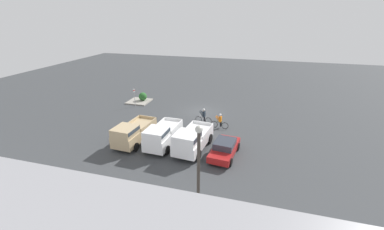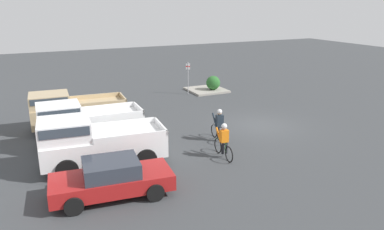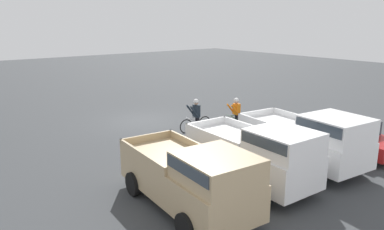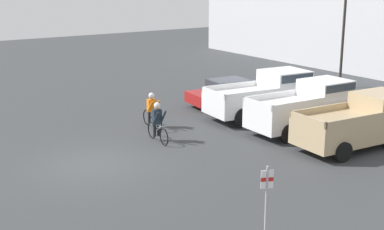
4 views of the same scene
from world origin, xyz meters
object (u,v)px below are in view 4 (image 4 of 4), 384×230
Objects in this scene: pickup_truck_1 at (307,106)px; fire_lane_sign at (266,205)px; pickup_truck_0 at (266,94)px; lamppost at (344,24)px; pickup_truck_2 at (361,121)px; cyclist_1 at (152,110)px; sedan_0 at (228,93)px; cyclist_0 at (157,122)px.

pickup_truck_1 is 11.65m from fire_lane_sign.
pickup_truck_1 is 2.01× the size of fire_lane_sign.
pickup_truck_0 is 0.82× the size of lamppost.
pickup_truck_0 is 1.03× the size of pickup_truck_2.
pickup_truck_1 is 2.82m from pickup_truck_2.
pickup_truck_2 is at bearing -45.50° from lamppost.
fire_lane_sign is at bearing -17.30° from cyclist_1.
cyclist_0 is at bearing -62.25° from sedan_0.
fire_lane_sign reaches higher than sedan_0.
cyclist_1 is (-4.26, -5.36, -0.30)m from pickup_truck_1.
sedan_0 is 1.82× the size of fire_lane_sign.
lamppost is (-12.95, 17.64, 2.33)m from fire_lane_sign.
pickup_truck_1 is at bearing 129.45° from fire_lane_sign.
lamppost is at bearing 126.29° from fire_lane_sign.
pickup_truck_2 is 0.79× the size of lamppost.
cyclist_1 is at bearing -128.43° from pickup_truck_1.
sedan_0 is 0.90× the size of pickup_truck_1.
lamppost is at bearing 89.62° from sedan_0.
cyclist_0 is at bearing -77.71° from lamppost.
sedan_0 is at bearing -90.38° from lamppost.
pickup_truck_2 reaches higher than sedan_0.
cyclist_1 is (-1.94, 0.86, -0.03)m from cyclist_0.
lamppost is at bearing 134.50° from pickup_truck_2.
cyclist_0 is at bearing -110.43° from pickup_truck_1.
sedan_0 is 8.43m from pickup_truck_2.
cyclist_1 is 0.29× the size of lamppost.
lamppost is at bearing 95.30° from cyclist_1.
sedan_0 is 0.87× the size of pickup_truck_2.
pickup_truck_0 is 6.35m from cyclist_0.
pickup_truck_2 is at bearing 37.88° from cyclist_1.
lamppost reaches higher than pickup_truck_0.
fire_lane_sign is (4.59, -9.13, 0.40)m from pickup_truck_2.
pickup_truck_1 is 6.85m from cyclist_1.
sedan_0 is 7.08m from cyclist_0.
lamppost reaches higher than sedan_0.
fire_lane_sign reaches higher than cyclist_0.
sedan_0 is 2.41× the size of cyclist_0.
sedan_0 is at bearing 179.55° from pickup_truck_1.
fire_lane_sign is 22.01m from lamppost.
pickup_truck_2 reaches higher than cyclist_0.
pickup_truck_2 is 8.17m from cyclist_0.
fire_lane_sign is at bearing -53.71° from lamppost.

